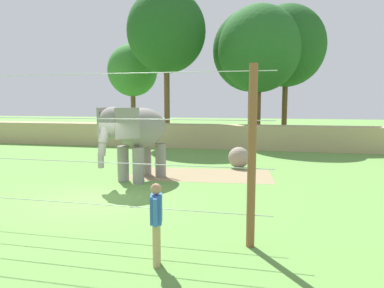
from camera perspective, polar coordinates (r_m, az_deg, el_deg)
name	(u,v)px	position (r m, az deg, el deg)	size (l,w,h in m)	color
ground_plane	(98,199)	(12.39, -15.10, -8.59)	(120.00, 120.00, 0.00)	#609342
dirt_patch	(201,175)	(15.80, 1.44, -5.00)	(6.27, 2.99, 0.01)	#937F5B
embankment_wall	(190,136)	(25.30, -0.33, 1.35)	(36.00, 1.80, 1.65)	tan
elephant	(137,132)	(14.58, -8.94, 1.98)	(2.38, 3.98, 3.07)	gray
enrichment_ball	(239,157)	(17.49, 7.61, -2.18)	(1.04, 1.04, 1.04)	gray
cable_fence	(41,150)	(9.62, -23.33, -0.86)	(11.50, 0.19, 4.07)	brown
zookeeper	(156,220)	(7.12, -5.81, -12.23)	(0.31, 0.57, 1.67)	tan
tree_far_left	(259,49)	(28.31, 10.87, 14.90)	(6.30, 6.30, 10.59)	brown
tree_left_of_centre	(133,71)	(33.37, -9.63, 11.66)	(4.54, 4.54, 8.52)	brown
tree_behind_wall	(252,51)	(29.95, 9.68, 14.70)	(6.32, 6.32, 10.73)	brown
tree_right_of_centre	(286,46)	(30.61, 15.09, 15.06)	(6.25, 6.25, 11.05)	brown
tree_far_right	(166,32)	(28.51, -4.19, 17.74)	(6.08, 6.08, 11.86)	brown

